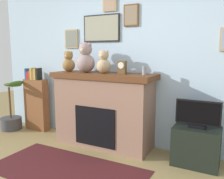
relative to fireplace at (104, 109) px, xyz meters
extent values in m
cube|color=#B1D0EC|center=(0.27, 0.33, 0.72)|extent=(5.20, 0.12, 2.60)
cube|color=black|center=(-0.18, 0.26, 1.26)|extent=(0.65, 0.02, 0.43)
cube|color=gray|center=(-0.18, 0.25, 1.26)|extent=(0.61, 0.00, 0.39)
cube|color=brown|center=(0.33, 0.26, 1.42)|extent=(0.24, 0.02, 0.32)
cube|color=#88755C|center=(0.33, 0.25, 1.42)|extent=(0.20, 0.00, 0.28)
cube|color=tan|center=(-0.03, 0.26, 1.66)|extent=(0.24, 0.02, 0.30)
cube|color=tan|center=(-0.03, 0.25, 1.66)|extent=(0.20, 0.00, 0.26)
cube|color=tan|center=(-0.78, 0.26, 1.11)|extent=(0.26, 0.02, 0.32)
cube|color=slate|center=(-0.78, 0.25, 1.11)|extent=(0.22, 0.00, 0.28)
cube|color=#926C5A|center=(0.00, 0.00, -0.05)|extent=(1.49, 0.54, 1.06)
cube|color=#5C3219|center=(0.00, 0.00, 0.53)|extent=(1.61, 0.60, 0.08)
cube|color=black|center=(0.00, -0.27, -0.20)|extent=(0.67, 0.02, 0.58)
cube|color=brown|center=(-1.49, 0.07, -0.10)|extent=(0.47, 0.16, 0.96)
cube|color=#254D91|center=(-1.67, 0.07, 0.48)|extent=(0.03, 0.13, 0.20)
cube|color=#B12424|center=(-1.63, 0.07, 0.45)|extent=(0.04, 0.13, 0.14)
cube|color=#AD3624|center=(-1.59, 0.07, 0.45)|extent=(0.03, 0.13, 0.15)
cube|color=gold|center=(-1.54, 0.07, 0.49)|extent=(0.04, 0.13, 0.22)
cube|color=#995C45|center=(-1.49, 0.07, 0.46)|extent=(0.04, 0.13, 0.17)
cube|color=gold|center=(-1.45, 0.07, 0.48)|extent=(0.05, 0.13, 0.20)
cube|color=black|center=(-1.40, 0.07, 0.49)|extent=(0.04, 0.13, 0.22)
cylinder|color=#3F3F44|center=(-1.95, -0.15, -0.46)|extent=(0.39, 0.39, 0.23)
cylinder|color=brown|center=(-1.95, -0.15, -0.06)|extent=(0.04, 0.04, 0.58)
ellipsoid|color=#396924|center=(-1.75, -0.14, 0.32)|extent=(0.12, 0.36, 0.08)
ellipsoid|color=#3E6628|center=(-2.00, -0.01, 0.26)|extent=(0.37, 0.23, 0.08)
cube|color=black|center=(1.40, -0.03, -0.32)|extent=(0.58, 0.40, 0.51)
cube|color=black|center=(1.40, -0.03, -0.05)|extent=(0.20, 0.14, 0.04)
cube|color=black|center=(1.40, -0.03, 0.12)|extent=(0.56, 0.03, 0.31)
cube|color=black|center=(1.40, -0.05, 0.12)|extent=(0.52, 0.00, 0.27)
cube|color=#481A1D|center=(0.00, -0.95, -0.57)|extent=(1.97, 0.97, 0.01)
cylinder|color=gray|center=(0.66, -0.02, 0.63)|extent=(0.06, 0.06, 0.13)
cube|color=brown|center=(0.32, -0.02, 0.66)|extent=(0.12, 0.08, 0.19)
cylinder|color=white|center=(0.32, -0.06, 0.69)|extent=(0.09, 0.01, 0.09)
sphere|color=olive|center=(-0.64, -0.02, 0.67)|extent=(0.21, 0.21, 0.21)
sphere|color=olive|center=(-0.64, -0.02, 0.82)|extent=(0.15, 0.15, 0.15)
sphere|color=olive|center=(-0.69, -0.02, 0.87)|extent=(0.05, 0.05, 0.05)
sphere|color=olive|center=(-0.59, -0.02, 0.87)|extent=(0.05, 0.05, 0.05)
sphere|color=beige|center=(-0.64, -0.08, 0.82)|extent=(0.04, 0.04, 0.04)
sphere|color=gray|center=(-0.31, -0.02, 0.71)|extent=(0.29, 0.29, 0.29)
sphere|color=gray|center=(-0.31, -0.02, 0.93)|extent=(0.21, 0.21, 0.21)
sphere|color=gray|center=(-0.38, -0.02, 0.99)|extent=(0.07, 0.07, 0.07)
sphere|color=gray|center=(-0.24, -0.02, 0.99)|extent=(0.07, 0.07, 0.07)
sphere|color=beige|center=(-0.31, -0.10, 0.92)|extent=(0.06, 0.06, 0.06)
sphere|color=tan|center=(0.01, -0.02, 0.67)|extent=(0.21, 0.21, 0.21)
sphere|color=tan|center=(0.01, -0.02, 0.83)|extent=(0.15, 0.15, 0.15)
sphere|color=tan|center=(-0.04, -0.02, 0.88)|extent=(0.05, 0.05, 0.05)
sphere|color=tan|center=(0.07, -0.02, 0.88)|extent=(0.05, 0.05, 0.05)
sphere|color=beige|center=(0.01, -0.08, 0.83)|extent=(0.05, 0.05, 0.05)
camera|label=1|loc=(1.81, -3.16, 0.89)|focal=38.54mm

